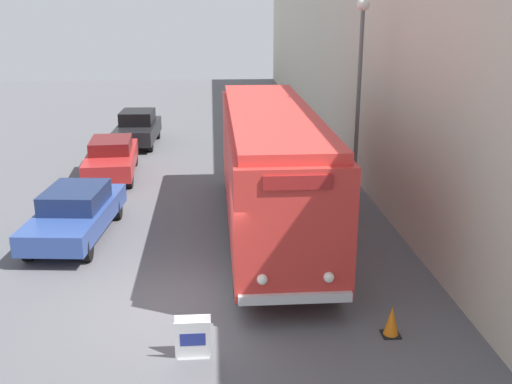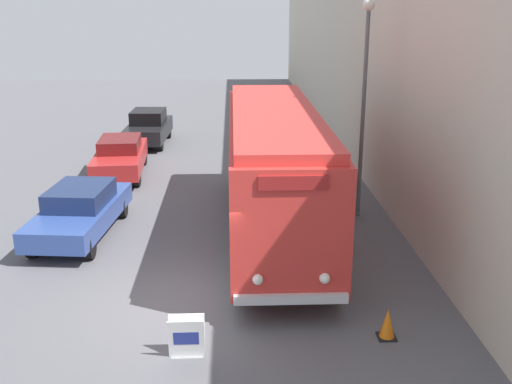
{
  "view_description": "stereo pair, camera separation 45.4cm",
  "coord_description": "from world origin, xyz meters",
  "px_view_note": "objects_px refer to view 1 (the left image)",
  "views": [
    {
      "loc": [
        0.65,
        -11.79,
        6.35
      ],
      "look_at": [
        1.63,
        1.59,
        2.07
      ],
      "focal_mm": 42.0,
      "sensor_mm": 36.0,
      "label": 1
    },
    {
      "loc": [
        1.11,
        -11.82,
        6.35
      ],
      "look_at": [
        1.63,
        1.59,
        2.07
      ],
      "focal_mm": 42.0,
      "sensor_mm": 36.0,
      "label": 2
    }
  ],
  "objects_px": {
    "streetlamp": "(359,79)",
    "parked_car_mid": "(112,157)",
    "parked_car_far": "(138,128)",
    "sign_board": "(193,339)",
    "vintage_bus": "(271,165)",
    "traffic_cone": "(392,321)",
    "parked_car_near": "(76,212)"
  },
  "relations": [
    {
      "from": "streetlamp",
      "to": "parked_car_mid",
      "type": "bearing_deg",
      "value": 149.27
    },
    {
      "from": "parked_car_far",
      "to": "sign_board",
      "type": "bearing_deg",
      "value": -78.33
    },
    {
      "from": "parked_car_mid",
      "to": "streetlamp",
      "type": "bearing_deg",
      "value": -34.27
    },
    {
      "from": "streetlamp",
      "to": "vintage_bus",
      "type": "bearing_deg",
      "value": -152.88
    },
    {
      "from": "vintage_bus",
      "to": "parked_car_far",
      "type": "height_order",
      "value": "vintage_bus"
    },
    {
      "from": "traffic_cone",
      "to": "vintage_bus",
      "type": "bearing_deg",
      "value": 108.17
    },
    {
      "from": "streetlamp",
      "to": "parked_car_mid",
      "type": "relative_size",
      "value": 1.42
    },
    {
      "from": "parked_car_near",
      "to": "vintage_bus",
      "type": "bearing_deg",
      "value": 4.97
    },
    {
      "from": "parked_car_near",
      "to": "parked_car_far",
      "type": "height_order",
      "value": "parked_car_far"
    },
    {
      "from": "vintage_bus",
      "to": "streetlamp",
      "type": "xyz_separation_m",
      "value": [
        2.72,
        1.39,
        2.17
      ]
    },
    {
      "from": "vintage_bus",
      "to": "sign_board",
      "type": "distance_m",
      "value": 6.72
    },
    {
      "from": "vintage_bus",
      "to": "streetlamp",
      "type": "bearing_deg",
      "value": 27.12
    },
    {
      "from": "streetlamp",
      "to": "traffic_cone",
      "type": "distance_m",
      "value": 8.12
    },
    {
      "from": "vintage_bus",
      "to": "sign_board",
      "type": "bearing_deg",
      "value": -108.2
    },
    {
      "from": "vintage_bus",
      "to": "streetlamp",
      "type": "distance_m",
      "value": 3.75
    },
    {
      "from": "vintage_bus",
      "to": "parked_car_mid",
      "type": "xyz_separation_m",
      "value": [
        -5.42,
        6.23,
        -1.26
      ]
    },
    {
      "from": "parked_car_near",
      "to": "traffic_cone",
      "type": "xyz_separation_m",
      "value": [
        7.32,
        -5.77,
        -0.43
      ]
    },
    {
      "from": "vintage_bus",
      "to": "parked_car_near",
      "type": "height_order",
      "value": "vintage_bus"
    },
    {
      "from": "sign_board",
      "to": "traffic_cone",
      "type": "relative_size",
      "value": 1.3
    },
    {
      "from": "streetlamp",
      "to": "parked_car_mid",
      "type": "xyz_separation_m",
      "value": [
        -8.14,
        4.84,
        -3.43
      ]
    },
    {
      "from": "parked_car_far",
      "to": "vintage_bus",
      "type": "bearing_deg",
      "value": -64.32
    },
    {
      "from": "vintage_bus",
      "to": "traffic_cone",
      "type": "bearing_deg",
      "value": -71.83
    },
    {
      "from": "streetlamp",
      "to": "parked_car_far",
      "type": "relative_size",
      "value": 1.56
    },
    {
      "from": "parked_car_near",
      "to": "traffic_cone",
      "type": "height_order",
      "value": "parked_car_near"
    },
    {
      "from": "streetlamp",
      "to": "parked_car_near",
      "type": "distance_m",
      "value": 8.97
    },
    {
      "from": "parked_car_mid",
      "to": "traffic_cone",
      "type": "xyz_separation_m",
      "value": [
        7.29,
        -11.93,
        -0.44
      ]
    },
    {
      "from": "sign_board",
      "to": "parked_car_mid",
      "type": "bearing_deg",
      "value": 105.23
    },
    {
      "from": "traffic_cone",
      "to": "parked_car_mid",
      "type": "bearing_deg",
      "value": 121.42
    },
    {
      "from": "sign_board",
      "to": "parked_car_far",
      "type": "relative_size",
      "value": 0.2
    },
    {
      "from": "vintage_bus",
      "to": "parked_car_mid",
      "type": "bearing_deg",
      "value": 131.0
    },
    {
      "from": "vintage_bus",
      "to": "sign_board",
      "type": "relative_size",
      "value": 12.93
    },
    {
      "from": "vintage_bus",
      "to": "parked_car_mid",
      "type": "height_order",
      "value": "vintage_bus"
    }
  ]
}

